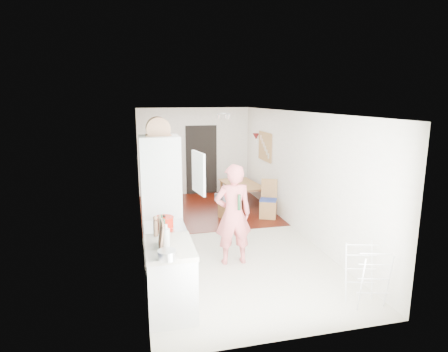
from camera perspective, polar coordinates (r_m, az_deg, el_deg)
name	(u,v)px	position (r m, az deg, el deg)	size (l,w,h in m)	color
room_shell	(222,176)	(7.44, -0.27, 0.05)	(3.20, 7.00, 2.50)	white
floor	(222,235)	(7.80, -0.26, -8.98)	(3.20, 7.00, 0.01)	beige
wood_floor_overlay	(206,209)	(9.51, -2.84, -5.09)	(3.20, 3.30, 0.01)	#501308
sage_wall_panel	(142,167)	(5.18, -12.42, 1.34)	(0.02, 3.00, 1.30)	slate
tile_splashback	(146,230)	(4.82, -11.83, -8.02)	(0.02, 1.90, 0.50)	black
doorway_recess	(201,160)	(10.88, -3.46, 2.44)	(0.90, 0.04, 2.00)	black
base_cabinet	(170,280)	(5.12, -8.18, -15.45)	(0.60, 0.90, 0.86)	white
worktop	(169,247)	(4.93, -8.34, -10.68)	(0.62, 0.92, 0.06)	beige
range_cooker	(165,256)	(5.79, -8.91, -12.01)	(0.60, 0.60, 0.88)	white
cooker_top	(164,227)	(5.63, -9.06, -7.72)	(0.60, 0.60, 0.04)	silver
fridge_housing	(161,198)	(6.55, -9.57, -3.33)	(0.66, 0.66, 2.15)	white
fridge_door	(198,173)	(6.22, -3.91, 0.50)	(0.56, 0.04, 0.70)	white
fridge_interior	(178,170)	(6.47, -6.98, 0.88)	(0.02, 0.52, 0.66)	white
pinboard	(265,147)	(9.64, 6.31, 4.48)	(0.03, 0.90, 0.70)	tan
pinboard_frame	(265,147)	(9.64, 6.22, 4.48)	(0.01, 0.94, 0.74)	#AD7147
wall_sconce	(256,136)	(10.22, 4.88, 6.05)	(0.18, 0.18, 0.16)	maroon
person	(233,206)	(6.23, 1.41, -4.53)	(0.74, 0.49, 2.03)	#DE6768
dining_table	(243,194)	(10.07, 2.84, -2.83)	(1.28, 0.72, 0.45)	#AD7147
dining_chair	(268,199)	(8.80, 6.78, -3.54)	(0.38, 0.38, 0.90)	#AD7147
stool	(227,210)	(8.79, 0.45, -5.17)	(0.31, 0.31, 0.40)	#AD7147
grey_drape	(227,198)	(8.66, 0.44, -3.38)	(0.42, 0.42, 0.19)	slate
drying_rack	(367,277)	(5.55, 20.93, -14.12)	(0.42, 0.38, 0.83)	white
bread_bin	(158,129)	(6.41, -10.04, 7.10)	(0.42, 0.40, 0.22)	tan
red_casserole	(164,222)	(5.53, -9.09, -6.96)	(0.27, 0.27, 0.16)	red
steel_pan	(167,255)	(4.50, -8.68, -11.80)	(0.22, 0.22, 0.11)	silver
held_bottle	(239,202)	(6.05, 2.32, -4.03)	(0.06, 0.06, 0.26)	#1A4223
bottle_a	(164,235)	(4.86, -9.07, -8.87)	(0.07, 0.07, 0.28)	#1A4223
bottle_b	(162,228)	(5.16, -9.42, -7.83)	(0.06, 0.06, 0.25)	#1A4223
bottle_c	(166,238)	(4.83, -8.83, -9.28)	(0.10, 0.10, 0.24)	beige
pepper_mill_front	(156,228)	(5.21, -10.38, -7.83)	(0.06, 0.06, 0.22)	tan
pepper_mill_back	(160,226)	(5.30, -9.71, -7.57)	(0.06, 0.06, 0.21)	tan
chopping_boards	(161,235)	(4.78, -9.55, -8.86)	(0.04, 0.25, 0.34)	tan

